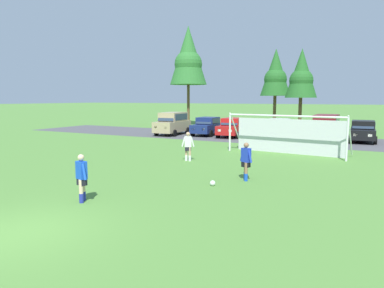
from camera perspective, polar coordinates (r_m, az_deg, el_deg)
ground_plane at (r=22.56m, az=6.39°, el=-1.61°), size 400.00×400.00×0.00m
parking_lot_strip at (r=31.63m, az=12.82°, el=0.84°), size 52.00×8.40×0.01m
soccer_ball at (r=14.36m, az=3.35°, el=-6.32°), size 0.22×0.22×0.22m
soccer_goal at (r=23.12m, az=15.12°, el=1.63°), size 7.56×2.62×2.57m
player_striker_near at (r=12.60m, az=-17.36°, el=-5.27°), size 0.70×0.39×1.64m
player_midfield_center at (r=19.83m, az=-0.65°, el=-0.40°), size 0.72×0.40×1.64m
player_defender_far at (r=15.32m, az=8.69°, el=-2.80°), size 0.68×0.43×1.64m
parked_car_slot_far_left at (r=34.33m, az=-3.15°, el=3.38°), size 2.36×4.71×2.16m
parked_car_slot_left at (r=33.75m, az=2.51°, el=2.91°), size 2.16×4.26×1.72m
parked_car_slot_center_left at (r=32.50m, az=6.54°, el=2.69°), size 2.23×4.30×1.72m
parked_car_slot_center at (r=31.96m, az=13.60°, el=2.45°), size 2.18×4.27×1.72m
parked_car_slot_center_right at (r=31.36m, az=20.78°, el=2.53°), size 2.15×4.60×2.16m
parked_car_slot_right at (r=31.68m, az=25.84°, el=1.88°), size 2.18×4.27×1.72m
tree_left_edge at (r=46.73m, az=-0.60°, el=13.80°), size 4.75×4.75×12.68m
tree_mid_left at (r=42.26m, az=13.33°, el=10.93°), size 3.42×3.42×9.12m
tree_center_back at (r=38.63m, az=17.24°, el=10.59°), size 3.21×3.21×8.57m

